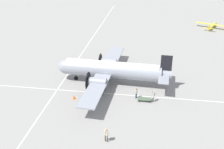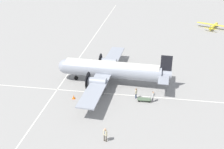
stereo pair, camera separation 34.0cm
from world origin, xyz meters
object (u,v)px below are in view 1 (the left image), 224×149
crew_foreground (106,133)px  passenger_boarding (136,92)px  suitcase_near_door (153,93)px  traffic_cone (74,97)px  baggage_cart (145,99)px  ramp_agent (153,95)px  light_aircraft_distant (212,26)px  airliner_main (110,69)px

crew_foreground → passenger_boarding: crew_foreground is taller
suitcase_near_door → traffic_cone: bearing=-75.6°
passenger_boarding → baggage_cart: (0.65, 1.28, -0.72)m
ramp_agent → light_aircraft_distant: bearing=168.8°
light_aircraft_distant → traffic_cone: size_ratio=14.41×
airliner_main → passenger_boarding: size_ratio=14.07×
light_aircraft_distant → traffic_cone: light_aircraft_distant is taller
passenger_boarding → ramp_agent: size_ratio=0.95×
crew_foreground → baggage_cart: 10.70m
airliner_main → baggage_cart: 7.96m
suitcase_near_door → ramp_agent: bearing=0.9°
airliner_main → ramp_agent: size_ratio=13.39×
passenger_boarding → light_aircraft_distant: size_ratio=0.19×
suitcase_near_door → light_aircraft_distant: size_ratio=0.06×
light_aircraft_distant → airliner_main: bearing=172.4°
crew_foreground → passenger_boarding: 10.88m
passenger_boarding → traffic_cone: (1.64, -9.13, -0.71)m
suitcase_near_door → baggage_cart: baggage_cart is taller
crew_foreground → baggage_cart: crew_foreground is taller
ramp_agent → suitcase_near_door: ramp_agent is taller
ramp_agent → traffic_cone: bearing=-76.2°
passenger_boarding → suitcase_near_door: (-1.35, 2.48, -0.74)m
suitcase_near_door → traffic_cone: (2.98, -11.61, 0.02)m
ramp_agent → baggage_cart: (-0.04, -1.23, -0.77)m
light_aircraft_distant → traffic_cone: (40.95, -26.48, -0.49)m
ramp_agent → suitcase_near_door: 2.18m
crew_foreground → passenger_boarding: bearing=-82.4°
passenger_boarding → suitcase_near_door: 2.91m
airliner_main → baggage_cart: (4.80, 5.96, -2.20)m
ramp_agent → suitcase_near_door: size_ratio=3.11×
suitcase_near_door → light_aircraft_distant: bearing=158.6°
crew_foreground → passenger_boarding: (-10.53, 2.73, -0.14)m
ramp_agent → crew_foreground: bearing=-18.9°
passenger_boarding → ramp_agent: (0.69, 2.51, 0.05)m
airliner_main → suitcase_near_door: 8.00m
crew_foreground → suitcase_near_door: 13.00m
suitcase_near_door → traffic_cone: 11.99m
ramp_agent → traffic_cone: (0.95, -11.64, -0.76)m
ramp_agent → baggage_cart: 1.45m
crew_foreground → traffic_cone: size_ratio=3.11×
ramp_agent → light_aircraft_distant: size_ratio=0.20×
suitcase_near_door → baggage_cart: 2.33m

